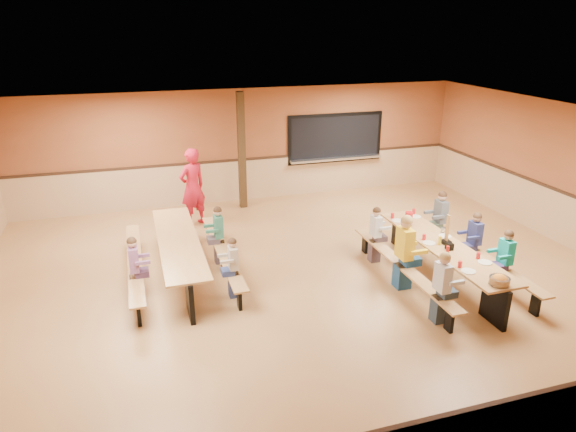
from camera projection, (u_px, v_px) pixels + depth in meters
name	position (u px, v px, depth m)	size (l,w,h in m)	color
ground	(304.00, 280.00, 9.73)	(12.00, 12.00, 0.00)	olive
room_envelope	(305.00, 247.00, 9.49)	(12.04, 10.04, 3.02)	brown
kitchen_pass_through	(335.00, 140.00, 14.35)	(2.78, 0.28, 1.38)	black
structural_post	(242.00, 151.00, 13.08)	(0.18, 0.18, 3.00)	#302010
cafeteria_table_main	(442.00, 255.00, 9.57)	(1.91, 3.70, 0.74)	#AA7943
cafeteria_table_second	(179.00, 250.00, 9.75)	(1.91, 3.70, 0.74)	#AA7943
seated_child_white_left	(441.00, 288.00, 8.19)	(0.37, 0.30, 1.22)	silver
seated_adult_yellow	(404.00, 253.00, 9.25)	(0.45, 0.37, 1.38)	yellow
seated_child_grey_left	(375.00, 235.00, 10.32)	(0.34, 0.28, 1.15)	silver
seated_child_teal_right	(505.00, 262.00, 9.15)	(0.35, 0.29, 1.17)	#10A9A5
seated_child_navy_right	(474.00, 242.00, 9.94)	(0.36, 0.29, 1.18)	navy
seated_child_char_right	(440.00, 220.00, 10.98)	(0.38, 0.31, 1.24)	#52575D
seated_child_purple_sec	(135.00, 269.00, 8.86)	(0.35, 0.29, 1.17)	#7C4B72
seated_child_green_sec	(219.00, 235.00, 10.26)	(0.36, 0.29, 1.18)	#2C6A52
seated_child_tan_sec	(233.00, 268.00, 8.98)	(0.32, 0.26, 1.11)	#AE9F8C
standing_woman	(192.00, 187.00, 12.09)	(0.68, 0.45, 1.88)	red
punch_pitcher	(409.00, 217.00, 10.49)	(0.16, 0.16, 0.22)	red
chip_bowl	(500.00, 280.00, 8.01)	(0.32, 0.32, 0.15)	orange
napkin_dispenser	(449.00, 246.00, 9.24)	(0.10, 0.14, 0.13)	black
condiment_mustard	(440.00, 241.00, 9.43)	(0.06, 0.06, 0.17)	yellow
condiment_ketchup	(448.00, 251.00, 9.02)	(0.06, 0.06, 0.17)	#B2140F
table_paddle	(446.00, 237.00, 9.47)	(0.16, 0.16, 0.56)	black
place_settings	(443.00, 241.00, 9.47)	(0.65, 3.30, 0.11)	beige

